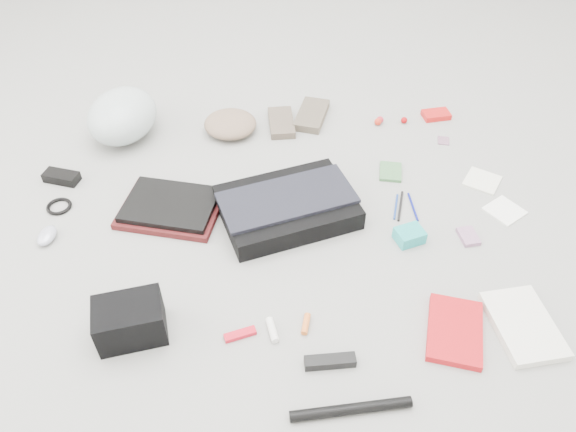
{
  "coord_description": "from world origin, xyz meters",
  "views": [
    {
      "loc": [
        -0.14,
        -1.29,
        1.31
      ],
      "look_at": [
        0.0,
        0.0,
        0.05
      ],
      "focal_mm": 35.0,
      "sensor_mm": 36.0,
      "label": 1
    }
  ],
  "objects": [
    {
      "name": "ground_plane",
      "position": [
        0.0,
        0.0,
        0.0
      ],
      "size": [
        4.0,
        4.0,
        0.0
      ],
      "primitive_type": "plane",
      "color": "gray"
    },
    {
      "name": "messenger_bag",
      "position": [
        0.0,
        0.06,
        0.04
      ],
      "size": [
        0.49,
        0.4,
        0.07
      ],
      "primitive_type": "cube",
      "rotation": [
        0.0,
        0.0,
        0.25
      ],
      "color": "black",
      "rests_on": "ground_plane"
    },
    {
      "name": "bag_flap",
      "position": [
        0.0,
        0.06,
        0.08
      ],
      "size": [
        0.47,
        0.3,
        0.01
      ],
      "primitive_type": "cube",
      "rotation": [
        0.0,
        0.0,
        0.25
      ],
      "color": "black",
      "rests_on": "messenger_bag"
    },
    {
      "name": "laptop_sleeve",
      "position": [
        -0.38,
        0.12,
        0.01
      ],
      "size": [
        0.38,
        0.33,
        0.02
      ],
      "primitive_type": "cube",
      "rotation": [
        0.0,
        0.0,
        -0.3
      ],
      "color": "#4C1314",
      "rests_on": "ground_plane"
    },
    {
      "name": "laptop",
      "position": [
        -0.38,
        0.12,
        0.03
      ],
      "size": [
        0.35,
        0.29,
        0.02
      ],
      "primitive_type": "cube",
      "rotation": [
        0.0,
        0.0,
        -0.3
      ],
      "color": "black",
      "rests_on": "laptop_sleeve"
    },
    {
      "name": "bike_helmet",
      "position": [
        -0.58,
        0.57,
        0.09
      ],
      "size": [
        0.34,
        0.38,
        0.18
      ],
      "primitive_type": "ellipsoid",
      "rotation": [
        0.0,
        0.0,
        -0.37
      ],
      "color": "silver",
      "rests_on": "ground_plane"
    },
    {
      "name": "beanie",
      "position": [
        -0.17,
        0.55,
        0.04
      ],
      "size": [
        0.26,
        0.25,
        0.07
      ],
      "primitive_type": "ellipsoid",
      "rotation": [
        0.0,
        0.0,
        -0.32
      ],
      "color": "#806651",
      "rests_on": "ground_plane"
    },
    {
      "name": "mitten_left",
      "position": [
        0.04,
        0.57,
        0.01
      ],
      "size": [
        0.1,
        0.19,
        0.03
      ],
      "primitive_type": "cube",
      "rotation": [
        0.0,
        0.0,
        -0.01
      ],
      "color": "brown",
      "rests_on": "ground_plane"
    },
    {
      "name": "mitten_right",
      "position": [
        0.16,
        0.61,
        0.02
      ],
      "size": [
        0.18,
        0.24,
        0.03
      ],
      "primitive_type": "cube",
      "rotation": [
        0.0,
        0.0,
        -0.37
      ],
      "color": "brown",
      "rests_on": "ground_plane"
    },
    {
      "name": "power_brick",
      "position": [
        -0.78,
        0.32,
        0.02
      ],
      "size": [
        0.14,
        0.1,
        0.03
      ],
      "primitive_type": "cube",
      "rotation": [
        0.0,
        0.0,
        -0.37
      ],
      "color": "black",
      "rests_on": "ground_plane"
    },
    {
      "name": "cable_coil",
      "position": [
        -0.76,
        0.18,
        0.01
      ],
      "size": [
        0.11,
        0.11,
        0.01
      ],
      "primitive_type": "torus",
      "rotation": [
        0.0,
        0.0,
        0.32
      ],
      "color": "black",
      "rests_on": "ground_plane"
    },
    {
      "name": "mouse",
      "position": [
        -0.77,
        0.03,
        0.02
      ],
      "size": [
        0.07,
        0.1,
        0.03
      ],
      "primitive_type": "ellipsoid",
      "rotation": [
        0.0,
        0.0,
        -0.22
      ],
      "color": "#A8ABBD",
      "rests_on": "ground_plane"
    },
    {
      "name": "camera_bag",
      "position": [
        -0.47,
        -0.36,
        0.06
      ],
      "size": [
        0.2,
        0.15,
        0.12
      ],
      "primitive_type": "cube",
      "rotation": [
        0.0,
        0.0,
        0.14
      ],
      "color": "black",
      "rests_on": "ground_plane"
    },
    {
      "name": "multitool",
      "position": [
        -0.18,
        -0.4,
        0.01
      ],
      "size": [
        0.09,
        0.04,
        0.01
      ],
      "primitive_type": "cube",
      "rotation": [
        0.0,
        0.0,
        0.24
      ],
      "color": "red",
      "rests_on": "ground_plane"
    },
    {
      "name": "toiletry_tube_white",
      "position": [
        -0.09,
        -0.4,
        0.01
      ],
      "size": [
        0.03,
        0.08,
        0.02
      ],
      "primitive_type": "cylinder",
      "rotation": [
        1.57,
        0.0,
        0.15
      ],
      "color": "silver",
      "rests_on": "ground_plane"
    },
    {
      "name": "toiletry_tube_orange",
      "position": [
        0.01,
        -0.39,
        0.01
      ],
      "size": [
        0.04,
        0.07,
        0.02
      ],
      "primitive_type": "cylinder",
      "rotation": [
        1.57,
        0.0,
        -0.29
      ],
      "color": "orange",
      "rests_on": "ground_plane"
    },
    {
      "name": "u_lock",
      "position": [
        0.05,
        -0.52,
        0.01
      ],
      "size": [
        0.14,
        0.04,
        0.03
      ],
      "primitive_type": "cube",
      "rotation": [
        0.0,
        0.0,
        -0.01
      ],
      "color": "black",
      "rests_on": "ground_plane"
    },
    {
      "name": "bike_pump",
      "position": [
        0.08,
        -0.65,
        0.01
      ],
      "size": [
        0.3,
        0.04,
        0.03
      ],
      "primitive_type": "cylinder",
      "rotation": [
        0.0,
        1.57,
        0.02
      ],
      "color": "black",
      "rests_on": "ground_plane"
    },
    {
      "name": "book_red",
      "position": [
        0.41,
        -0.46,
        0.01
      ],
      "size": [
        0.21,
        0.25,
        0.02
      ],
      "primitive_type": "cube",
      "rotation": [
        0.0,
        0.0,
        -0.35
      ],
      "color": "red",
      "rests_on": "ground_plane"
    },
    {
      "name": "book_white",
      "position": [
        0.6,
        -0.46,
        0.01
      ],
      "size": [
        0.17,
        0.25,
        0.03
      ],
      "primitive_type": "cube",
      "rotation": [
        0.0,
        0.0,
        0.06
      ],
      "color": "silver",
      "rests_on": "ground_plane"
    },
    {
      "name": "notepad",
      "position": [
        0.4,
        0.24,
        0.01
      ],
      "size": [
        0.1,
        0.12,
        0.01
      ],
      "primitive_type": "cube",
      "rotation": [
        0.0,
        0.0,
        -0.25
      ],
      "color": "#3E6E3F",
      "rests_on": "ground_plane"
    },
    {
      "name": "pen_blue",
      "position": [
        0.38,
        0.05,
        0.0
      ],
      "size": [
        0.05,
        0.12,
        0.01
      ],
      "primitive_type": "cylinder",
      "rotation": [
        1.57,
        0.0,
        -0.33
      ],
      "color": "navy",
      "rests_on": "ground_plane"
    },
    {
      "name": "pen_black",
      "position": [
        0.39,
        0.05,
        0.0
      ],
      "size": [
        0.06,
        0.14,
        0.01
      ],
      "primitive_type": "cylinder",
      "rotation": [
        1.57,
        0.0,
        -0.34
      ],
      "color": "black",
      "rests_on": "ground_plane"
    },
    {
      "name": "pen_navy",
      "position": [
        0.43,
        0.05,
        0.0
      ],
      "size": [
        0.01,
        0.14,
        0.01
      ],
      "primitive_type": "cylinder",
      "rotation": [
        1.57,
        0.0,
        -0.03
      ],
      "color": "navy",
      "rests_on": "ground_plane"
    },
    {
      "name": "accordion_wallet",
      "position": [
        0.38,
        -0.1,
        0.02
      ],
      "size": [
        0.1,
        0.09,
        0.04
      ],
      "primitive_type": "cube",
      "rotation": [
        0.0,
        0.0,
        0.27
      ],
      "color": "teal",
      "rests_on": "ground_plane"
    },
    {
      "name": "card_deck",
      "position": [
        0.57,
        -0.11,
        0.01
      ],
      "size": [
        0.06,
        0.08,
        0.01
      ],
      "primitive_type": "cube",
      "rotation": [
        0.0,
        0.0,
        0.07
      ],
      "color": "#A37094",
      "rests_on": "ground_plane"
    },
    {
      "name": "napkin_top",
      "position": [
        0.72,
        0.15,
        0.0
      ],
      "size": [
        0.16,
        0.16,
        0.01
      ],
      "primitive_type": "cube",
      "rotation": [
        0.0,
        0.0,
        0.92
      ],
      "color": "silver",
      "rests_on": "ground_plane"
    },
    {
      "name": "napkin_bottom",
      "position": [
        0.74,
        -0.0,
        0.0
      ],
      "size": [
        0.15,
        0.15,
        0.01
      ],
      "primitive_type": "cube",
      "rotation": [
        0.0,
        0.0,
        0.53
      ],
      "color": "white",
      "rests_on": "ground_plane"
    },
    {
      "name": "lollipop_a",
      "position": [
        0.42,
        0.54,
        0.01
      ],
      "size": [
        0.03,
        0.03,
        0.03
      ],
      "primitive_type": "sphere",
      "rotation": [
        0.0,
        0.0,
        -0.01
      ],
      "color": "red",
      "rests_on": "ground_plane"
    },
    {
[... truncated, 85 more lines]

